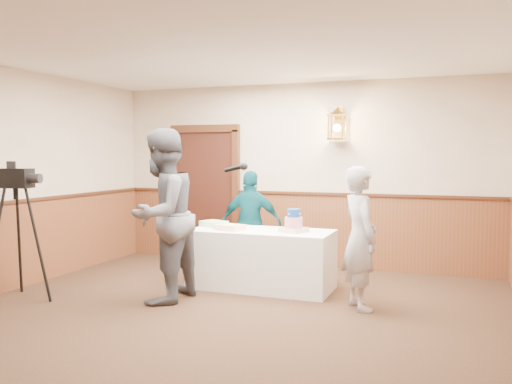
# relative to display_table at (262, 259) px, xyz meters

# --- Properties ---
(ground) EXTENTS (7.00, 7.00, 0.00)m
(ground) POSITION_rel_display_table_xyz_m (0.05, -1.90, -0.38)
(ground) COLOR black
(ground) RESTS_ON ground
(room_shell) EXTENTS (6.02, 7.02, 2.81)m
(room_shell) POSITION_rel_display_table_xyz_m (0.00, -1.45, 1.15)
(room_shell) COLOR tan
(room_shell) RESTS_ON ground
(display_table) EXTENTS (1.80, 0.80, 0.75)m
(display_table) POSITION_rel_display_table_xyz_m (0.00, 0.00, 0.00)
(display_table) COLOR white
(display_table) RESTS_ON ground
(tiered_cake) EXTENTS (0.36, 0.36, 0.29)m
(tiered_cake) POSITION_rel_display_table_xyz_m (0.43, -0.02, 0.49)
(tiered_cake) COLOR beige
(tiered_cake) RESTS_ON display_table
(sheet_cake_yellow) EXTENTS (0.38, 0.33, 0.07)m
(sheet_cake_yellow) POSITION_rel_display_table_xyz_m (-0.38, -0.14, 0.41)
(sheet_cake_yellow) COLOR #FFD898
(sheet_cake_yellow) RESTS_ON display_table
(sheet_cake_green) EXTENTS (0.39, 0.36, 0.07)m
(sheet_cake_green) POSITION_rel_display_table_xyz_m (-0.72, 0.10, 0.41)
(sheet_cake_green) COLOR #B8ECA6
(sheet_cake_green) RESTS_ON display_table
(interviewer) EXTENTS (1.56, 1.02, 2.01)m
(interviewer) POSITION_rel_display_table_xyz_m (-0.87, -0.99, 0.63)
(interviewer) COLOR #53545C
(interviewer) RESTS_ON ground
(baker) EXTENTS (0.63, 0.69, 1.59)m
(baker) POSITION_rel_display_table_xyz_m (1.33, -0.48, 0.42)
(baker) COLOR #A6A4AB
(baker) RESTS_ON ground
(assistant_p) EXTENTS (0.91, 0.47, 1.48)m
(assistant_p) POSITION_rel_display_table_xyz_m (-0.39, 0.65, 0.37)
(assistant_p) COLOR #0A424B
(assistant_p) RESTS_ON ground
(tv_camera_rig) EXTENTS (0.61, 0.57, 1.55)m
(tv_camera_rig) POSITION_rel_display_table_xyz_m (-2.47, -1.56, 0.32)
(tv_camera_rig) COLOR black
(tv_camera_rig) RESTS_ON ground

